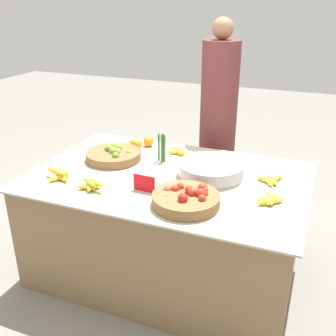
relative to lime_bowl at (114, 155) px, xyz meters
The scene contains 14 objects.
ground_plane 0.85m from the lime_bowl, 13.39° to the right, with size 12.00×12.00×0.00m, color gray.
market_table 0.58m from the lime_bowl, 13.39° to the right, with size 1.65×1.10×0.69m.
lime_bowl is the anchor object (origin of this frame).
tomato_basket 0.78m from the lime_bowl, 32.07° to the right, with size 0.36×0.36×0.10m.
orange_pile 0.25m from the lime_bowl, 76.63° to the left, with size 0.17×0.22×0.08m.
metal_bowl 0.68m from the lime_bowl, ahead, with size 0.40×0.40×0.08m.
price_sign 0.52m from the lime_bowl, 41.95° to the right, with size 0.13×0.01×0.10m.
veg_bundle 0.33m from the lime_bowl, 18.59° to the left, with size 0.06×0.04×0.18m.
banana_bunch_front_left 1.03m from the lime_bowl, ahead, with size 0.16×0.18×0.03m.
banana_bunch_back_center 0.42m from the lime_bowl, 111.03° to the right, with size 0.19×0.14×0.06m.
banana_bunch_front_right 0.45m from the lime_bowl, 77.32° to the right, with size 0.18×0.15×0.06m.
banana_bunch_middle_right 0.46m from the lime_bowl, 34.97° to the left, with size 0.17×0.12×0.04m.
banana_bunch_front_center 1.08m from the lime_bowl, 11.47° to the right, with size 0.15×0.18×0.03m.
vendor_person 0.91m from the lime_bowl, 56.27° to the left, with size 0.28×0.28×1.56m.
Camera 1 is at (0.81, -2.02, 1.68)m, focal length 42.00 mm.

